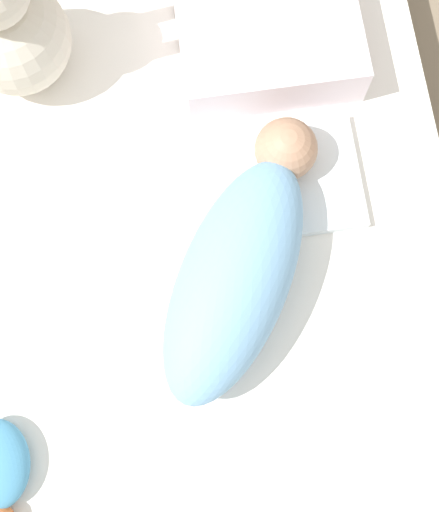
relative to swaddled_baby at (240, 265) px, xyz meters
The scene contains 6 objects.
ground_plane 0.23m from the swaddled_baby, 146.67° to the right, with size 12.00×12.00×0.00m, color #7A6B56.
bed_mattress 0.17m from the swaddled_baby, 146.67° to the right, with size 1.37×0.90×0.14m.
burp_cloth 0.23m from the swaddled_baby, 137.42° to the left, with size 0.21×0.19×0.02m.
swaddled_baby is the anchor object (origin of this frame).
pillow 0.47m from the swaddled_baby, 165.80° to the left, with size 0.32×0.33×0.10m.
bunny_plush 0.57m from the swaddled_baby, 143.63° to the right, with size 0.20×0.20×0.40m.
Camera 1 is at (0.33, -0.02, 1.36)m, focal length 50.00 mm.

